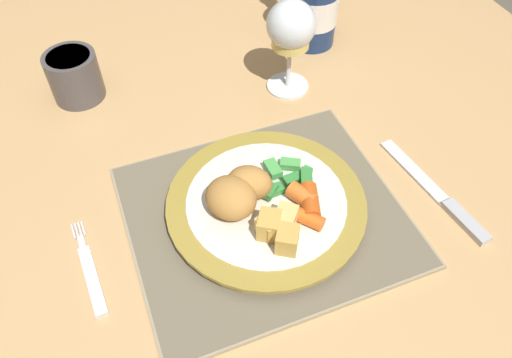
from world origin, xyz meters
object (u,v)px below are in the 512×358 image
at_px(table_knife, 441,197).
at_px(drinking_cup, 74,75).
at_px(dinner_plate, 266,205).
at_px(wine_glass, 291,30).
at_px(dining_table, 208,179).
at_px(fork, 91,273).

distance_m(table_knife, drinking_cup, 0.55).
relative_size(dinner_plate, drinking_cup, 3.18).
xyz_separation_m(dinner_plate, wine_glass, (0.13, 0.22, 0.09)).
bearing_deg(dinner_plate, dining_table, 103.04).
xyz_separation_m(dinner_plate, table_knife, (0.22, -0.06, -0.01)).
relative_size(dining_table, dinner_plate, 5.18).
height_order(dining_table, fork, fork).
relative_size(dining_table, table_knife, 6.54).
height_order(fork, table_knife, table_knife).
bearing_deg(dining_table, dinner_plate, -76.96).
bearing_deg(drinking_cup, wine_glass, -17.64).
bearing_deg(table_knife, fork, 173.09).
relative_size(wine_glass, drinking_cup, 1.90).
bearing_deg(drinking_cup, dining_table, -48.58).
bearing_deg(dining_table, table_knife, -39.87).
height_order(dinner_plate, wine_glass, wine_glass).
height_order(fork, wine_glass, wine_glass).
relative_size(fork, wine_glass, 0.92).
bearing_deg(dinner_plate, drinking_cup, 119.85).
distance_m(fork, wine_glass, 0.43).
bearing_deg(table_knife, dining_table, 140.13).
bearing_deg(wine_glass, dining_table, -156.86).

